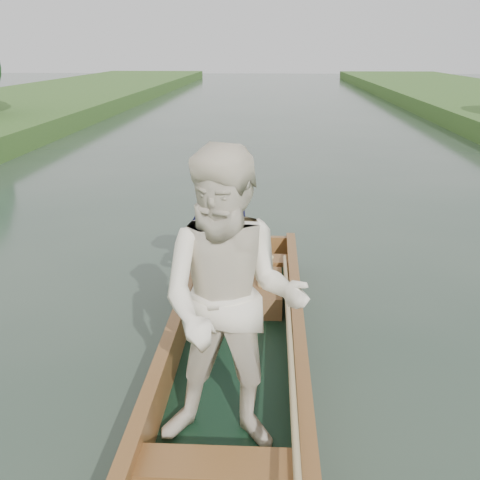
{
  "coord_description": "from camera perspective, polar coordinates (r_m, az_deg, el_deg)",
  "views": [
    {
      "loc": [
        0.28,
        -4.46,
        2.58
      ],
      "look_at": [
        0.0,
        0.6,
        0.95
      ],
      "focal_mm": 45.0,
      "sensor_mm": 36.0,
      "label": 1
    }
  ],
  "objects": [
    {
      "name": "ground",
      "position": [
        5.16,
        -0.37,
        -12.16
      ],
      "size": [
        120.0,
        120.0,
        0.0
      ],
      "primitive_type": "plane",
      "color": "#283D30",
      "rests_on": "ground"
    },
    {
      "name": "trees_far",
      "position": [
        12.79,
        1.74,
        17.46
      ],
      "size": [
        22.72,
        12.82,
        4.34
      ],
      "color": "#47331E",
      "rests_on": "ground"
    },
    {
      "name": "punt",
      "position": [
        4.5,
        -0.69,
        -6.58
      ],
      "size": [
        1.12,
        5.28,
        2.06
      ],
      "color": "black",
      "rests_on": "ground"
    }
  ]
}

